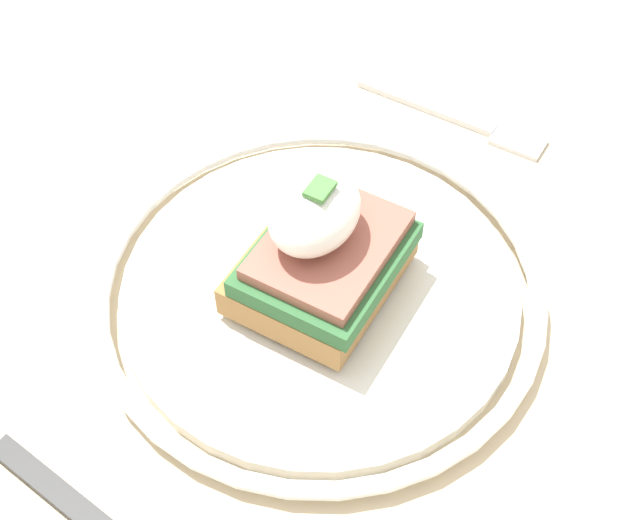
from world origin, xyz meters
name	(u,v)px	position (x,y,z in m)	size (l,w,h in m)	color
dining_table	(319,426)	(0.00, 0.00, 0.60)	(0.83, 0.72, 0.74)	#C6B28E
plate	(320,289)	(-0.01, -0.01, 0.74)	(0.26, 0.26, 0.02)	silver
sandwich	(320,250)	(-0.01, -0.01, 0.78)	(0.10, 0.08, 0.08)	#9E703D
fork	(459,118)	(-0.19, 0.00, 0.74)	(0.02, 0.14, 0.00)	silver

